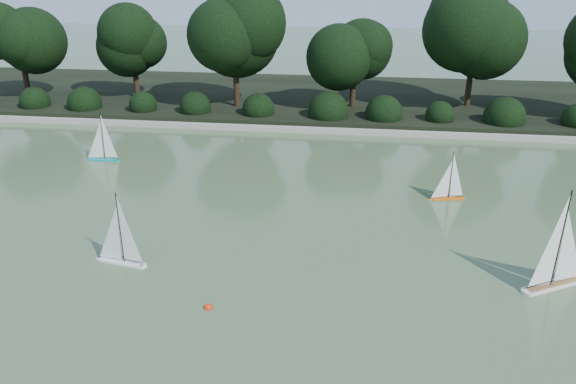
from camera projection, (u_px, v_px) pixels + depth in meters
The scene contains 10 objects.
ground at pixel (271, 282), 9.42m from camera, with size 80.00×80.00×0.00m, color #3F5533.
pond_coping at pixel (318, 130), 17.63m from camera, with size 40.00×0.35×0.18m, color gray.
far_bank at pixel (327, 99), 21.28m from camera, with size 40.00×8.00×0.30m, color black.
tree_line at pixel (362, 37), 18.74m from camera, with size 26.31×3.93×4.39m.
shrub_hedge at pixel (320, 111), 18.32m from camera, with size 29.10×1.10×1.10m.
sailboat_white_a at pixel (117, 251), 9.93m from camera, with size 1.07×0.36×1.46m.
sailboat_white_b at pixel (560, 271), 9.20m from camera, with size 1.27×0.83×1.86m.
sailboat_orange at pixel (445, 192), 12.62m from camera, with size 0.88×0.33×1.20m.
sailboat_teal at pixel (100, 152), 15.11m from camera, with size 1.02×0.19×1.40m.
race_buoy at pixel (208, 308), 8.71m from camera, with size 0.15×0.15×0.15m, color red.
Camera 1 is at (1.37, -8.03, 4.98)m, focal length 35.00 mm.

